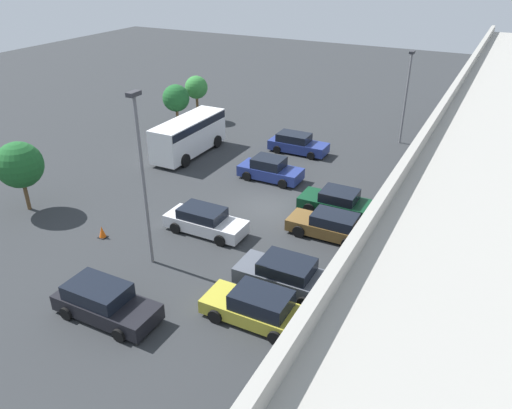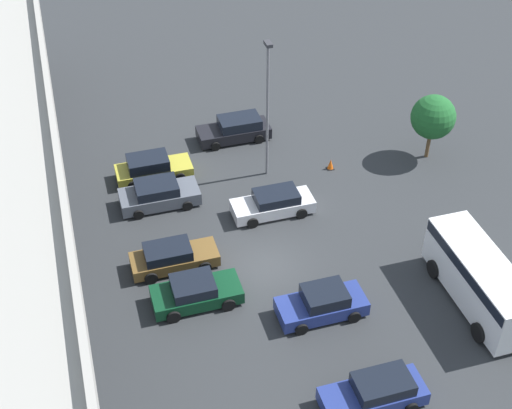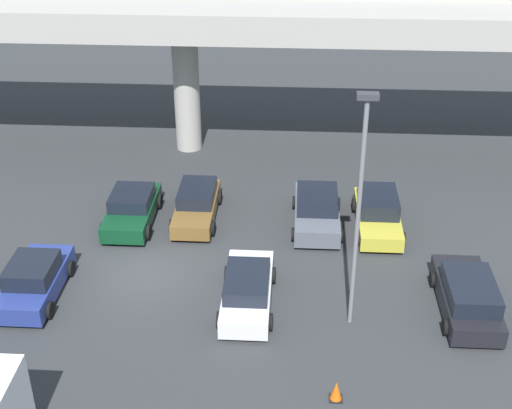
{
  "view_description": "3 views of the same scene",
  "coord_description": "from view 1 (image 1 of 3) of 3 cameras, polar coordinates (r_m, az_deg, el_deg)",
  "views": [
    {
      "loc": [
        24.85,
        12.18,
        14.57
      ],
      "look_at": [
        1.97,
        0.35,
        1.2
      ],
      "focal_mm": 35.0,
      "sensor_mm": 36.0,
      "label": 1
    },
    {
      "loc": [
        -26.32,
        8.43,
        26.39
      ],
      "look_at": [
        2.64,
        -0.19,
        2.22
      ],
      "focal_mm": 50.0,
      "sensor_mm": 36.0,
      "label": 2
    },
    {
      "loc": [
        5.89,
        -23.61,
        16.66
      ],
      "look_at": [
        4.33,
        2.53,
        2.01
      ],
      "focal_mm": 50.0,
      "sensor_mm": 36.0,
      "label": 3
    }
  ],
  "objects": [
    {
      "name": "traffic_cone",
      "position": [
        29.26,
        -17.17,
        -3.05
      ],
      "size": [
        0.44,
        0.44,
        0.7
      ],
      "color": "black",
      "rests_on": "ground_plane"
    },
    {
      "name": "lamp_post_mid_lot",
      "position": [
        24.19,
        -12.86,
        3.83
      ],
      "size": [
        0.7,
        0.35,
        8.92
      ],
      "color": "slate",
      "rests_on": "ground_plane"
    },
    {
      "name": "highway_overpass",
      "position": [
        26.04,
        26.84,
        7.07
      ],
      "size": [
        56.57,
        6.28,
        8.16
      ],
      "color": "#9E9B93",
      "rests_on": "ground_plane"
    },
    {
      "name": "parked_car_2",
      "position": [
        30.77,
        9.26,
        0.26
      ],
      "size": [
        2.2,
        4.49,
        1.49
      ],
      "rotation": [
        0.0,
        0.0,
        -1.57
      ],
      "color": "#0C381E",
      "rests_on": "ground_plane"
    },
    {
      "name": "parked_car_0",
      "position": [
        39.73,
        4.73,
        6.93
      ],
      "size": [
        2.01,
        4.62,
        1.52
      ],
      "rotation": [
        0.0,
        0.0,
        1.57
      ],
      "color": "navy",
      "rests_on": "ground_plane"
    },
    {
      "name": "parked_car_5",
      "position": [
        23.89,
        3.32,
        -8.03
      ],
      "size": [
        2.24,
        4.65,
        1.54
      ],
      "rotation": [
        0.0,
        0.0,
        -1.57
      ],
      "color": "#515660",
      "rests_on": "ground_plane"
    },
    {
      "name": "shuttle_bus",
      "position": [
        39.28,
        -7.69,
        8.05
      ],
      "size": [
        7.33,
        2.55,
        2.84
      ],
      "color": "white",
      "rests_on": "ground_plane"
    },
    {
      "name": "parked_car_1",
      "position": [
        34.84,
        1.62,
        4.01
      ],
      "size": [
        2.11,
        4.42,
        1.59
      ],
      "rotation": [
        0.0,
        0.0,
        1.57
      ],
      "color": "navy",
      "rests_on": "ground_plane"
    },
    {
      "name": "tree_front_right",
      "position": [
        33.0,
        -25.42,
        4.1
      ],
      "size": [
        2.8,
        2.8,
        4.38
      ],
      "color": "brown",
      "rests_on": "ground_plane"
    },
    {
      "name": "parked_car_4",
      "position": [
        28.46,
        -5.86,
        -1.88
      ],
      "size": [
        2.04,
        4.76,
        1.47
      ],
      "rotation": [
        0.0,
        0.0,
        1.57
      ],
      "color": "silver",
      "rests_on": "ground_plane"
    },
    {
      "name": "lamp_post_near_aisle",
      "position": [
        42.29,
        16.86,
        12.37
      ],
      "size": [
        0.7,
        0.35,
        7.45
      ],
      "color": "slate",
      "rests_on": "ground_plane"
    },
    {
      "name": "ground_plane",
      "position": [
        31.28,
        1.09,
        -0.34
      ],
      "size": [
        118.24,
        118.24,
        0.0
      ],
      "primitive_type": "plane",
      "color": "#2D3033"
    },
    {
      "name": "parked_car_6",
      "position": [
        21.95,
        0.12,
        -11.67
      ],
      "size": [
        2.11,
        4.66,
        1.55
      ],
      "rotation": [
        0.0,
        0.0,
        -1.57
      ],
      "color": "gold",
      "rests_on": "ground_plane"
    },
    {
      "name": "parked_car_3",
      "position": [
        28.2,
        8.49,
        -2.39
      ],
      "size": [
        2.01,
        4.62,
        1.44
      ],
      "rotation": [
        0.0,
        0.0,
        -1.57
      ],
      "color": "brown",
      "rests_on": "ground_plane"
    },
    {
      "name": "tree_front_centre",
      "position": [
        44.86,
        -9.13,
        11.9
      ],
      "size": [
        2.34,
        2.34,
        4.0
      ],
      "color": "brown",
      "rests_on": "ground_plane"
    },
    {
      "name": "parked_car_7",
      "position": [
        23.17,
        -16.96,
        -10.62
      ],
      "size": [
        2.16,
        4.8,
        1.57
      ],
      "rotation": [
        0.0,
        0.0,
        1.57
      ],
      "color": "black",
      "rests_on": "ground_plane"
    },
    {
      "name": "tree_front_left",
      "position": [
        47.29,
        -6.84,
        13.12
      ],
      "size": [
        2.08,
        2.08,
        4.1
      ],
      "color": "brown",
      "rests_on": "ground_plane"
    }
  ]
}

